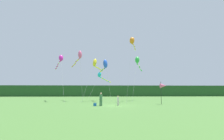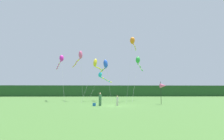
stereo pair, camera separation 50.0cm
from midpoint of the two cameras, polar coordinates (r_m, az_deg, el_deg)
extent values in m
plane|color=#477533|center=(25.54, 1.06, -10.80)|extent=(120.00, 120.00, 0.00)
cube|color=#234C23|center=(70.45, -0.94, -6.38)|extent=(108.00, 3.00, 4.03)
cylinder|color=#3F724C|center=(25.13, -3.28, -9.91)|extent=(0.17, 0.17, 0.83)
cylinder|color=#3F724C|center=(25.13, -2.85, -9.92)|extent=(0.17, 0.17, 0.83)
cylinder|color=#3F724C|center=(25.09, -3.06, -8.23)|extent=(0.38, 0.38, 0.65)
sphere|color=tan|center=(25.08, -3.05, -7.20)|extent=(0.24, 0.24, 0.24)
cylinder|color=silver|center=(25.49, 2.06, -10.09)|extent=(0.13, 0.13, 0.63)
cylinder|color=silver|center=(25.50, 2.39, -10.09)|extent=(0.13, 0.13, 0.63)
cylinder|color=silver|center=(25.47, 2.22, -8.82)|extent=(0.29, 0.29, 0.50)
sphere|color=tan|center=(25.45, 2.22, -8.05)|extent=(0.18, 0.18, 0.18)
cube|color=#1959B2|center=(24.98, -4.86, -10.42)|extent=(0.40, 0.33, 0.39)
cylinder|color=black|center=(28.92, 15.15, -6.75)|extent=(0.06, 0.06, 3.34)
cone|color=#E5598C|center=(29.03, 15.75, -4.62)|extent=(0.90, 0.70, 0.70)
cylinder|color=#B2B2B2|center=(34.73, -6.71, -3.42)|extent=(2.14, 3.76, 7.51)
ellipsoid|color=yellow|center=(36.90, -4.76, 2.24)|extent=(1.21, 1.46, 1.88)
cylinder|color=yellow|center=(37.09, -4.59, 1.05)|extent=(0.40, 0.70, 0.30)
cylinder|color=yellow|center=(37.63, -4.11, 0.80)|extent=(0.55, 0.65, 0.27)
cylinder|color=yellow|center=(38.12, -3.54, 0.49)|extent=(0.56, 0.69, 0.40)
cylinder|color=yellow|center=(38.66, -3.10, 0.18)|extent=(0.40, 0.69, 0.27)
cylinder|color=yellow|center=(39.19, -2.64, -0.07)|extent=(0.58, 0.66, 0.34)
cylinder|color=#B2B2B2|center=(36.89, 7.47, -2.80)|extent=(2.04, 4.87, 8.51)
ellipsoid|color=green|center=(39.93, 8.24, 3.08)|extent=(1.37, 1.64, 1.73)
cylinder|color=green|center=(40.28, 8.27, 1.95)|extent=(0.40, 1.01, 0.45)
cylinder|color=white|center=(41.13, 8.57, 1.47)|extent=(0.72, 0.91, 0.37)
cylinder|color=green|center=(41.98, 8.91, 1.00)|extent=(0.48, 1.01, 0.48)
cylinder|color=white|center=(42.87, 9.07, 0.47)|extent=(0.52, 1.00, 0.46)
cylinder|color=green|center=(43.72, 9.41, -0.01)|extent=(0.72, 0.93, 0.46)
cylinder|color=#B2B2B2|center=(39.07, -5.02, -5.19)|extent=(2.27, 3.32, 5.56)
ellipsoid|color=#1EB7CC|center=(40.83, -3.28, -1.36)|extent=(1.27, 1.34, 1.36)
cylinder|color=#1EB7CC|center=(41.02, -3.01, -2.18)|extent=(0.58, 0.65, 0.37)
cylinder|color=yellow|center=(41.49, -2.48, -2.46)|extent=(0.56, 0.66, 0.36)
cylinder|color=#1EB7CC|center=(42.00, -2.02, -2.69)|extent=(0.48, 0.67, 0.29)
cylinder|color=yellow|center=(42.55, -1.66, -2.89)|extent=(0.45, 0.69, 0.33)
cylinder|color=#1EB7CC|center=(43.11, -1.35, -3.07)|extent=(0.42, 0.67, 0.26)
cylinder|color=yellow|center=(43.65, -0.97, -3.27)|extent=(0.55, 0.66, 0.36)
cylinder|color=#1EB7CC|center=(44.16, -0.55, -3.50)|extent=(0.51, 0.67, 0.32)
cylinder|color=yellow|center=(44.66, -0.09, -3.67)|extent=(0.59, 0.61, 0.29)
cylinder|color=#B2B2B2|center=(36.87, -8.80, -2.15)|extent=(0.95, 2.17, 9.31)
ellipsoid|color=#E5598C|center=(38.61, -9.17, 4.63)|extent=(1.08, 1.17, 1.74)
cylinder|color=#E5598C|center=(38.76, -9.41, 3.44)|extent=(0.56, 0.72, 0.40)
cylinder|color=yellow|center=(39.33, -9.83, 2.99)|extent=(0.56, 0.72, 0.40)
cylinder|color=#E5598C|center=(39.91, -10.21, 2.63)|extent=(0.51, 0.71, 0.31)
cylinder|color=yellow|center=(40.53, -10.48, 2.30)|extent=(0.43, 0.74, 0.37)
cylinder|color=#E5598C|center=(41.15, -10.61, 1.92)|extent=(0.36, 0.75, 0.37)
cylinder|color=yellow|center=(41.76, -10.84, 1.59)|extent=(0.56, 0.70, 0.33)
cylinder|color=#E5598C|center=(42.36, -11.19, 1.26)|extent=(0.52, 0.73, 0.38)
cylinder|color=yellow|center=(42.97, -11.45, 0.98)|extent=(0.45, 0.71, 0.27)
cylinder|color=#B2B2B2|center=(35.15, -14.33, -2.59)|extent=(1.72, 4.28, 8.37)
ellipsoid|color=#E026B2|center=(37.88, -14.72, 3.53)|extent=(1.18, 1.33, 1.47)
cylinder|color=#E026B2|center=(38.14, -14.95, 2.56)|extent=(0.60, 0.79, 0.35)
cylinder|color=white|center=(38.85, -15.25, 2.17)|extent=(0.51, 0.82, 0.37)
cylinder|color=#E026B2|center=(39.57, -15.49, 1.78)|extent=(0.54, 0.81, 0.35)
cylinder|color=white|center=(40.30, -15.57, 1.46)|extent=(0.32, 0.81, 0.29)
cylinder|color=#E026B2|center=(41.01, -15.73, 1.12)|extent=(0.63, 0.79, 0.40)
cylinder|color=white|center=(41.72, -15.87, 0.76)|extent=(0.31, 0.82, 0.33)
cylinder|color=#E026B2|center=(42.44, -16.01, 0.48)|extent=(0.62, 0.76, 0.31)
cylinder|color=white|center=(43.16, -16.19, 0.24)|extent=(0.38, 0.82, 0.30)
cylinder|color=#B2B2B2|center=(33.64, 5.82, 0.31)|extent=(1.80, 4.54, 11.76)
ellipsoid|color=orange|center=(37.09, 6.61, 8.94)|extent=(1.34, 1.52, 1.60)
cylinder|color=orange|center=(37.21, 6.84, 7.91)|extent=(0.54, 0.67, 0.31)
cylinder|color=white|center=(37.77, 7.15, 7.53)|extent=(0.42, 0.70, 0.29)
cylinder|color=orange|center=(38.36, 7.33, 7.18)|extent=(0.40, 0.69, 0.28)
cylinder|color=white|center=(38.96, 7.41, 6.83)|extent=(0.31, 0.69, 0.30)
cylinder|color=orange|center=(39.55, 7.49, 6.49)|extent=(0.40, 0.69, 0.28)
cylinder|color=white|center=(40.14, 7.58, 6.10)|extent=(0.33, 0.72, 0.38)
cylinder|color=#B2B2B2|center=(33.56, -0.62, -3.76)|extent=(1.12, 2.12, 7.03)
ellipsoid|color=blue|center=(34.93, -1.55, 1.92)|extent=(1.21, 1.26, 1.75)
cylinder|color=blue|center=(35.17, -1.71, 0.63)|extent=(0.39, 0.80, 0.37)
cylinder|color=yellow|center=(35.83, -2.10, 0.29)|extent=(0.49, 0.76, 0.28)
cylinder|color=blue|center=(36.50, -2.48, 0.00)|extent=(0.39, 0.79, 0.34)
cylinder|color=yellow|center=(37.17, -2.83, -0.37)|extent=(0.48, 0.79, 0.37)
cylinder|color=blue|center=(37.84, -3.16, -0.72)|extent=(0.38, 0.79, 0.34)
camera|label=1|loc=(0.25, -89.55, -0.05)|focal=30.04mm
camera|label=2|loc=(0.25, 90.45, 0.05)|focal=30.04mm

